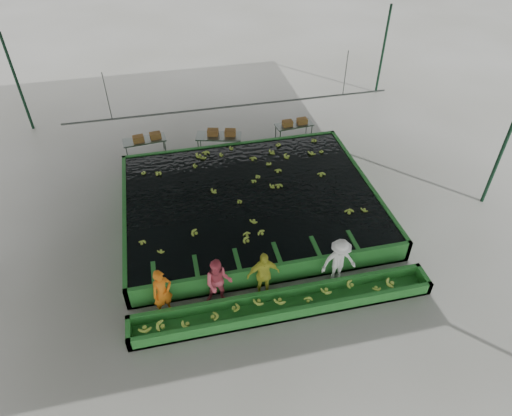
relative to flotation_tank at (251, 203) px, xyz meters
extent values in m
plane|color=gray|center=(0.00, -1.50, -0.45)|extent=(80.00, 80.00, 0.00)
cube|color=#92969C|center=(0.00, -1.50, 4.55)|extent=(20.00, 22.00, 0.04)
cube|color=black|center=(0.00, 0.00, 0.40)|extent=(9.70, 7.70, 0.00)
cylinder|color=#59605B|center=(0.00, 3.50, 2.55)|extent=(0.08, 0.08, 14.00)
cylinder|color=#59605B|center=(-5.00, 3.50, 3.55)|extent=(0.04, 0.04, 2.00)
cylinder|color=#59605B|center=(5.00, 3.50, 3.55)|extent=(0.04, 0.04, 2.00)
imported|color=orange|center=(-3.77, -4.30, 0.47)|extent=(0.79, 0.67, 1.83)
imported|color=#D54C5E|center=(-1.99, -4.30, 0.49)|extent=(1.01, 0.84, 1.87)
imported|color=#CDD137|center=(-0.51, -4.30, 0.49)|extent=(1.12, 0.50, 1.88)
imported|color=white|center=(2.11, -4.30, 0.48)|extent=(1.23, 0.73, 1.87)
camera|label=1|loc=(-2.98, -14.02, 11.66)|focal=32.00mm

